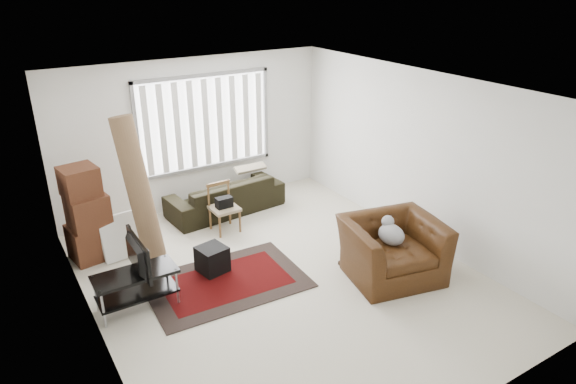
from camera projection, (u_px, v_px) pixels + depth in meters
name	position (u px, v px, depth m)	size (l,w,h in m)	color
room	(265.00, 150.00, 7.03)	(6.00, 6.02, 2.71)	beige
persian_rug	(226.00, 282.00, 7.19)	(2.22, 1.53, 0.02)	black
tv_stand	(136.00, 283.00, 6.52)	(1.04, 0.47, 0.52)	black
tv	(132.00, 256.00, 6.37)	(0.84, 0.11, 0.48)	black
subwoofer	(212.00, 259.00, 7.38)	(0.38, 0.38, 0.38)	black
moving_boxes	(87.00, 217.00, 7.58)	(0.67, 0.62, 1.46)	#572F1B
white_flatpack	(120.00, 237.00, 7.70)	(0.55, 0.08, 0.70)	silver
rolled_rug	(139.00, 192.00, 7.33)	(0.33, 0.33, 2.20)	brown
sofa	(225.00, 190.00, 9.20)	(2.09, 0.90, 0.80)	black
side_chair	(224.00, 206.00, 8.49)	(0.44, 0.44, 0.81)	#857357
armchair	(393.00, 245.00, 7.19)	(1.51, 1.38, 0.96)	#3A1F0B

